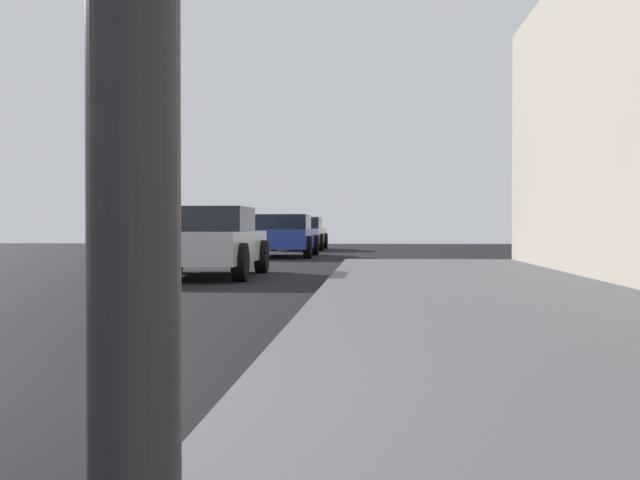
# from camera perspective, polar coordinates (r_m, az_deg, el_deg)

# --- Properties ---
(car_silver) EXTENTS (1.94, 4.07, 1.27)m
(car_silver) POSITION_cam_1_polar(r_m,az_deg,el_deg) (15.20, -7.89, -0.07)
(car_silver) COLOR #B7B7BF
(car_silver) RESTS_ON ground_plane
(car_blue) EXTENTS (2.04, 4.45, 1.27)m
(car_blue) POSITION_cam_1_polar(r_m,az_deg,el_deg) (24.99, -2.66, 0.34)
(car_blue) COLOR #233899
(car_blue) RESTS_ON ground_plane
(car_white) EXTENTS (1.97, 4.47, 1.27)m
(car_white) POSITION_cam_1_polar(r_m,az_deg,el_deg) (32.33, -1.37, 0.47)
(car_white) COLOR white
(car_white) RESTS_ON ground_plane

